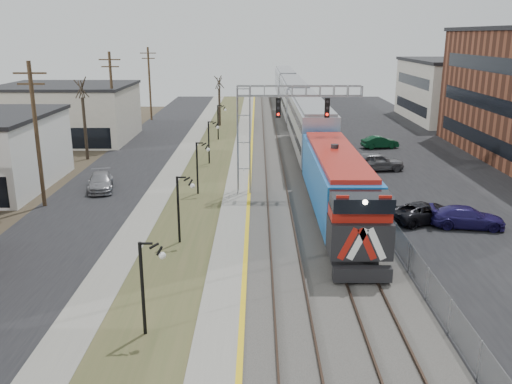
{
  "coord_description": "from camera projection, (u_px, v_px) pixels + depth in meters",
  "views": [
    {
      "loc": [
        0.52,
        -11.33,
        11.65
      ],
      "look_at": [
        0.43,
        19.7,
        2.6
      ],
      "focal_mm": 38.0,
      "sensor_mm": 36.0,
      "label": 1
    }
  ],
  "objects": [
    {
      "name": "ballast_bed",
      "position": [
        297.0,
        171.0,
        47.7
      ],
      "size": [
        8.0,
        120.0,
        0.2
      ],
      "primitive_type": "cube",
      "color": "#595651",
      "rests_on": "ground"
    },
    {
      "name": "sidewalk",
      "position": [
        172.0,
        171.0,
        47.75
      ],
      "size": [
        2.0,
        120.0,
        0.08
      ],
      "primitive_type": "cube",
      "color": "gray",
      "rests_on": "ground"
    },
    {
      "name": "car_lot_e",
      "position": [
        376.0,
        162.0,
        47.87
      ],
      "size": [
        5.02,
        2.61,
        1.63
      ],
      "primitive_type": "imported",
      "rotation": [
        0.0,
        0.0,
        1.72
      ],
      "color": "slate",
      "rests_on": "ground"
    },
    {
      "name": "fence",
      "position": [
        345.0,
        163.0,
        47.49
      ],
      "size": [
        0.04,
        120.0,
        1.6
      ],
      "primitive_type": "cube",
      "color": "gray",
      "rests_on": "ground"
    },
    {
      "name": "car_lot_d",
      "position": [
        467.0,
        218.0,
        33.75
      ],
      "size": [
        4.74,
        2.48,
        1.31
      ],
      "primitive_type": "imported",
      "rotation": [
        0.0,
        0.0,
        1.42
      ],
      "color": "navy",
      "rests_on": "ground"
    },
    {
      "name": "signal_gantry",
      "position": [
        267.0,
        121.0,
        39.45
      ],
      "size": [
        9.0,
        1.07,
        8.15
      ],
      "color": "gray",
      "rests_on": "ground"
    },
    {
      "name": "utility_poles",
      "position": [
        37.0,
        136.0,
        36.79
      ],
      "size": [
        0.28,
        80.28,
        10.0
      ],
      "color": "#4C3823",
      "rests_on": "ground"
    },
    {
      "name": "track_far",
      "position": [
        314.0,
        169.0,
        47.65
      ],
      "size": [
        1.58,
        120.0,
        0.15
      ],
      "color": "#2D2119",
      "rests_on": "ballast_bed"
    },
    {
      "name": "platform_edge",
      "position": [
        250.0,
        169.0,
        47.67
      ],
      "size": [
        0.24,
        120.0,
        0.01
      ],
      "primitive_type": "cube",
      "color": "gold",
      "rests_on": "platform"
    },
    {
      "name": "car_lot_c",
      "position": [
        425.0,
        213.0,
        34.75
      ],
      "size": [
        5.04,
        3.59,
        1.28
      ],
      "primitive_type": "imported",
      "rotation": [
        0.0,
        0.0,
        1.93
      ],
      "color": "black",
      "rests_on": "ground"
    },
    {
      "name": "lampposts",
      "position": [
        179.0,
        209.0,
        31.15
      ],
      "size": [
        0.14,
        62.14,
        4.0
      ],
      "color": "black",
      "rests_on": "ground"
    },
    {
      "name": "platform",
      "position": [
        240.0,
        170.0,
        47.71
      ],
      "size": [
        2.0,
        120.0,
        0.24
      ],
      "primitive_type": "cube",
      "color": "gray",
      "rests_on": "ground"
    },
    {
      "name": "car_lot_f",
      "position": [
        380.0,
        143.0,
        57.35
      ],
      "size": [
        4.05,
        2.07,
        1.27
      ],
      "primitive_type": "imported",
      "rotation": [
        0.0,
        0.0,
        1.77
      ],
      "color": "#0B391F",
      "rests_on": "ground"
    },
    {
      "name": "bare_trees",
      "position": [
        117.0,
        134.0,
        50.78
      ],
      "size": [
        12.3,
        42.3,
        5.95
      ],
      "color": "#382D23",
      "rests_on": "ground"
    },
    {
      "name": "track_near",
      "position": [
        274.0,
        169.0,
        47.66
      ],
      "size": [
        1.58,
        120.0,
        0.15
      ],
      "color": "#2D2119",
      "rests_on": "ballast_bed"
    },
    {
      "name": "parking_lot",
      "position": [
        433.0,
        172.0,
        47.69
      ],
      "size": [
        16.0,
        120.0,
        0.04
      ],
      "primitive_type": "cube",
      "color": "black",
      "rests_on": "ground"
    },
    {
      "name": "street_west",
      "position": [
        122.0,
        171.0,
        47.77
      ],
      "size": [
        7.0,
        120.0,
        0.04
      ],
      "primitive_type": "cube",
      "color": "black",
      "rests_on": "ground"
    },
    {
      "name": "car_street_b",
      "position": [
        101.0,
        182.0,
        41.92
      ],
      "size": [
        2.83,
        4.79,
        1.3
      ],
      "primitive_type": "imported",
      "rotation": [
        0.0,
        0.0,
        0.24
      ],
      "color": "gray",
      "rests_on": "ground"
    },
    {
      "name": "grass_median",
      "position": [
        206.0,
        171.0,
        47.75
      ],
      "size": [
        4.0,
        120.0,
        0.06
      ],
      "primitive_type": "cube",
      "color": "#404826",
      "rests_on": "ground"
    },
    {
      "name": "train",
      "position": [
        297.0,
        107.0,
        67.74
      ],
      "size": [
        3.0,
        85.85,
        5.33
      ],
      "color": "#155EB1",
      "rests_on": "ground"
    }
  ]
}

